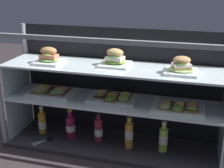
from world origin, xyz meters
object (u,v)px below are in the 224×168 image
Objects in this scene: open_sandwich_tray_mid_right at (113,97)px; kitchen_scissors at (47,140)px; juice_bottle_near_post at (99,130)px; juice_bottle_back_left at (129,134)px; plated_roll_sandwich_center at (115,59)px; open_sandwich_tray_near_left_corner at (179,107)px; juice_bottle_tucked_behind at (71,126)px; plated_roll_sandwich_near_left_corner at (181,67)px; juice_bottle_front_fourth at (163,139)px; plated_roll_sandwich_mid_left at (49,57)px; juice_bottle_front_middle at (42,123)px; open_sandwich_tray_near_right_corner at (51,91)px.

kitchen_scissors is at bearing -167.62° from open_sandwich_tray_mid_right.
juice_bottle_near_post is at bearing 14.07° from kitchen_scissors.
juice_bottle_back_left is at bearing -15.73° from open_sandwich_tray_mid_right.
plated_roll_sandwich_center is 0.53m from open_sandwich_tray_near_left_corner.
juice_bottle_tucked_behind is at bearing 32.62° from kitchen_scissors.
plated_roll_sandwich_near_left_corner reaches higher than kitchen_scissors.
open_sandwich_tray_near_left_corner reaches higher than juice_bottle_front_fourth.
plated_roll_sandwich_mid_left is 0.90m from plated_roll_sandwich_near_left_corner.
kitchen_scissors is at bearing -165.66° from plated_roll_sandwich_center.
juice_bottle_front_middle is at bearing 131.04° from kitchen_scissors.
juice_bottle_back_left is at bearing -176.13° from juice_bottle_front_fourth.
open_sandwich_tray_near_right_corner is (-0.02, 0.04, -0.27)m from plated_roll_sandwich_mid_left.
juice_bottle_front_middle is at bearing 177.51° from juice_bottle_back_left.
plated_roll_sandwich_mid_left reaches higher than open_sandwich_tray_near_right_corner.
plated_roll_sandwich_near_left_corner reaches higher than open_sandwich_tray_near_right_corner.
juice_bottle_front_middle is at bearing -179.34° from open_sandwich_tray_mid_right.
plated_roll_sandwich_mid_left is 0.79× the size of juice_bottle_back_left.
plated_roll_sandwich_center is 0.54m from juice_bottle_back_left.
plated_roll_sandwich_center reaches higher than plated_roll_sandwich_near_left_corner.
open_sandwich_tray_near_left_corner is 1.49× the size of juice_bottle_tucked_behind.
juice_bottle_front_middle reaches higher than kitchen_scissors.
plated_roll_sandwich_mid_left is at bearing -179.06° from plated_roll_sandwich_near_left_corner.
plated_roll_sandwich_center is 0.88× the size of juice_bottle_tucked_behind.
juice_bottle_front_middle is 0.94m from juice_bottle_front_fourth.
kitchen_scissors is at bearing -123.73° from plated_roll_sandwich_mid_left.
plated_roll_sandwich_near_left_corner reaches higher than juice_bottle_near_post.
open_sandwich_tray_near_left_corner is 2.16× the size of kitchen_scissors.
plated_roll_sandwich_mid_left is 0.55× the size of open_sandwich_tray_near_right_corner.
open_sandwich_tray_mid_right is 0.29m from juice_bottle_near_post.
open_sandwich_tray_mid_right reaches higher than juice_bottle_near_post.
plated_roll_sandwich_mid_left is 0.63m from kitchen_scissors.
plated_roll_sandwich_center is 0.90× the size of juice_bottle_front_middle.
juice_bottle_near_post is 1.45× the size of kitchen_scissors.
juice_bottle_back_left is at bearing 1.66° from plated_roll_sandwich_mid_left.
plated_roll_sandwich_mid_left reaches higher than juice_bottle_front_middle.
open_sandwich_tray_mid_right is 1.45× the size of juice_bottle_back_left.
juice_bottle_near_post is (0.34, 0.04, -0.54)m from plated_roll_sandwich_mid_left.
plated_roll_sandwich_near_left_corner is at bearing 4.07° from kitchen_scissors.
plated_roll_sandwich_center reaches higher than open_sandwich_tray_mid_right.
open_sandwich_tray_near_right_corner is at bearing -179.62° from juice_bottle_near_post.
juice_bottle_near_post is (0.46, -0.00, 0.01)m from juice_bottle_front_middle.
juice_bottle_front_middle is (-1.02, 0.04, -0.27)m from open_sandwich_tray_near_left_corner.
plated_roll_sandwich_mid_left is at bearing -173.15° from open_sandwich_tray_mid_right.
open_sandwich_tray_mid_right is at bearing -117.52° from plated_roll_sandwich_center.
open_sandwich_tray_near_left_corner is at bearing -2.82° from juice_bottle_tucked_behind.
open_sandwich_tray_near_left_corner is (0.46, -0.05, -0.00)m from open_sandwich_tray_mid_right.
open_sandwich_tray_near_left_corner is 1.49× the size of juice_bottle_near_post.
plated_roll_sandwich_center reaches higher than open_sandwich_tray_near_left_corner.
juice_bottle_back_left is (0.70, -0.03, 0.02)m from juice_bottle_front_middle.
juice_bottle_front_fourth is at bearing -1.12° from juice_bottle_near_post.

